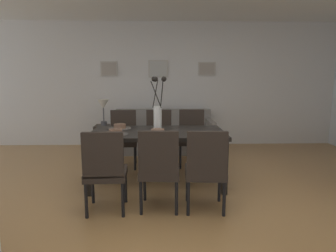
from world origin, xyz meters
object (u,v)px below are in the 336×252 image
at_px(dining_chair_near_left, 105,168).
at_px(bowl_near_right, 120,126).
at_px(dining_table, 158,137).
at_px(bowl_near_left, 115,131).
at_px(framed_picture_right, 207,69).
at_px(table_lamp, 103,107).
at_px(dining_chair_mid_right, 192,135).
at_px(bowl_far_left, 158,131).
at_px(side_table, 104,138).
at_px(dining_chair_far_left, 159,166).
at_px(dining_chair_far_right, 159,135).
at_px(sofa, 164,137).
at_px(dining_chair_near_right, 123,136).
at_px(framed_picture_left, 109,69).
at_px(dining_chair_mid_left, 206,167).
at_px(centerpiece_vase, 158,110).
at_px(framed_picture_center, 158,69).

relative_size(dining_chair_near_left, bowl_near_right, 5.41).
height_order(dining_table, bowl_near_left, bowl_near_left).
xyz_separation_m(bowl_near_left, framed_picture_right, (1.57, 2.61, 0.85)).
bearing_deg(framed_picture_right, bowl_near_left, -121.01).
bearing_deg(table_lamp, dining_chair_mid_right, -30.30).
bearing_deg(bowl_far_left, framed_picture_right, 68.47).
distance_m(bowl_far_left, side_table, 2.39).
height_order(dining_table, bowl_near_right, bowl_near_right).
xyz_separation_m(bowl_near_left, side_table, (-0.53, 2.07, -0.52)).
bearing_deg(dining_chair_far_left, table_lamp, 111.95).
xyz_separation_m(dining_table, framed_picture_right, (1.03, 2.40, 0.97)).
bearing_deg(dining_chair_near_left, dining_chair_far_right, 72.44).
height_order(dining_table, side_table, dining_table).
xyz_separation_m(sofa, table_lamp, (-1.18, -0.05, 0.61)).
height_order(dining_chair_near_right, bowl_near_right, dining_chair_near_right).
bearing_deg(dining_chair_near_right, dining_chair_far_right, 2.98).
height_order(side_table, framed_picture_left, framed_picture_left).
bearing_deg(table_lamp, dining_chair_far_right, -41.96).
xyz_separation_m(dining_chair_near_left, framed_picture_right, (1.59, 3.30, 1.12)).
distance_m(dining_chair_mid_left, sofa, 2.83).
height_order(centerpiece_vase, sofa, centerpiece_vase).
bearing_deg(centerpiece_vase, sofa, 86.92).
distance_m(dining_chair_mid_right, framed_picture_left, 2.46).
distance_m(dining_table, centerpiece_vase, 0.36).
bearing_deg(framed_picture_center, dining_chair_near_left, -99.60).
distance_m(dining_chair_near_right, framed_picture_left, 1.96).
height_order(dining_chair_near_left, dining_chair_mid_left, same).
height_order(dining_table, table_lamp, table_lamp).
xyz_separation_m(sofa, framed_picture_center, (-0.10, 0.50, 1.35)).
xyz_separation_m(bowl_near_right, sofa, (0.64, 1.69, -0.50)).
bearing_deg(bowl_near_right, bowl_far_left, -38.33).
relative_size(dining_chair_near_right, dining_chair_far_right, 1.00).
xyz_separation_m(dining_chair_mid_right, bowl_far_left, (-0.56, -1.11, 0.27)).
height_order(dining_table, sofa, sofa).
bearing_deg(bowl_near_right, dining_chair_near_left, -90.94).
xyz_separation_m(dining_chair_near_right, dining_chair_far_right, (0.58, 0.03, 0.00)).
bearing_deg(side_table, dining_chair_near_left, -79.42).
bearing_deg(bowl_near_left, framed_picture_left, 100.63).
height_order(dining_table, framed_picture_left, framed_picture_left).
bearing_deg(bowl_near_right, side_table, 108.00).
xyz_separation_m(dining_chair_near_left, bowl_near_right, (0.02, 1.12, 0.27)).
distance_m(centerpiece_vase, table_lamp, 2.15).
bearing_deg(dining_chair_far_left, sofa, 88.27).
relative_size(dining_table, side_table, 3.46).
xyz_separation_m(dining_chair_mid_right, table_lamp, (-1.64, 0.96, 0.38)).
bearing_deg(table_lamp, centerpiece_vase, -59.92).
relative_size(bowl_near_right, framed_picture_right, 0.46).
bearing_deg(dining_table, dining_chair_near_left, -121.72).
bearing_deg(dining_chair_far_right, side_table, 138.04).
bearing_deg(dining_chair_near_left, bowl_far_left, 51.02).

